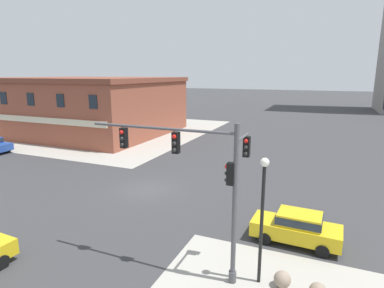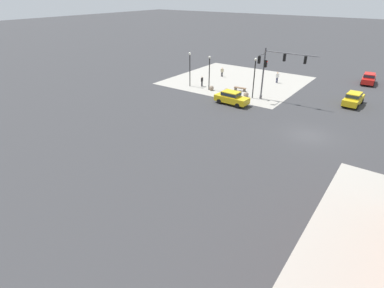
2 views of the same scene
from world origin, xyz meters
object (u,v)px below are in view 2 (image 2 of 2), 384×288
traffic_signal_main (273,67)px  bollard_sphere_curb_a (246,95)px  pedestrian_walking_east (277,77)px  street_lamp_corner_far (190,65)px  street_lamp_mid_sidewalk (209,69)px  car_main_northbound_near (369,78)px  bollard_sphere_curb_c (227,91)px  car_main_northbound_far (354,98)px  bollard_sphere_curb_d (211,88)px  pedestrian_at_curb (222,71)px  street_lamp_corner_near (254,73)px  bollard_sphere_curb_b (238,92)px  car_main_southbound_near (231,97)px  pedestrian_near_bench (202,81)px  bench_near_signal (240,89)px

traffic_signal_main → bollard_sphere_curb_a: traffic_signal_main is taller
pedestrian_walking_east → street_lamp_corner_far: size_ratio=0.34×
street_lamp_mid_sidewalk → car_main_northbound_near: (-18.63, -17.24, -2.21)m
traffic_signal_main → bollard_sphere_curb_c: bearing=2.2°
bollard_sphere_curb_c → car_main_northbound_far: (-15.77, -4.85, 0.57)m
bollard_sphere_curb_d → pedestrian_at_curb: 8.25m
bollard_sphere_curb_a → street_lamp_corner_near: bearing=-177.3°
bollard_sphere_curb_b → street_lamp_corner_near: street_lamp_corner_near is taller
bollard_sphere_curb_b → car_main_southbound_near: bearing=106.2°
pedestrian_walking_east → car_main_southbound_near: bearing=86.2°
car_main_northbound_near → car_main_northbound_far: 12.25m
bollard_sphere_curb_a → pedestrian_at_curb: pedestrian_at_curb is taller
pedestrian_at_curb → car_main_southbound_near: car_main_southbound_near is taller
street_lamp_mid_sidewalk → pedestrian_near_bench: bearing=-24.1°
bollard_sphere_curb_a → bench_near_signal: bearing=-45.7°
bollard_sphere_curb_c → street_lamp_corner_near: 5.08m
street_lamp_corner_far → bench_near_signal: bearing=-162.8°
bench_near_signal → car_main_southbound_near: bearing=107.2°
bench_near_signal → street_lamp_corner_near: 4.73m
street_lamp_corner_far → street_lamp_corner_near: bearing=-178.6°
pedestrian_near_bench → street_lamp_mid_sidewalk: 2.98m
bollard_sphere_curb_c → pedestrian_at_curb: pedestrian_at_curb is taller
traffic_signal_main → street_lamp_corner_near: bearing=5.9°
bollard_sphere_curb_b → car_main_northbound_far: (-14.02, -4.66, 0.57)m
bench_near_signal → bollard_sphere_curb_c: bearing=61.8°
car_main_northbound_near → bollard_sphere_curb_b: bearing=50.5°
traffic_signal_main → car_main_northbound_far: size_ratio=1.53×
street_lamp_corner_near → street_lamp_corner_far: 10.39m
pedestrian_walking_east → car_main_southbound_near: (0.89, 13.22, -0.07)m
bollard_sphere_curb_c → car_main_northbound_far: size_ratio=0.15×
pedestrian_walking_east → car_main_northbound_far: 12.76m
bollard_sphere_curb_b → street_lamp_mid_sidewalk: size_ratio=0.14×
street_lamp_corner_near → bench_near_signal: bearing=-34.4°
street_lamp_corner_far → car_main_northbound_far: (-22.09, -5.10, -2.29)m
pedestrian_near_bench → street_lamp_corner_far: (1.61, 0.91, 2.32)m
bollard_sphere_curb_b → car_main_northbound_far: bearing=-161.6°
traffic_signal_main → car_main_northbound_near: size_ratio=1.51×
bench_near_signal → pedestrian_at_curb: 8.42m
bollard_sphere_curb_c → street_lamp_mid_sidewalk: (2.92, 0.14, 2.78)m
bollard_sphere_curb_c → bollard_sphere_curb_b: bearing=-173.8°
pedestrian_walking_east → car_main_northbound_far: pedestrian_walking_east is taller
bollard_sphere_curb_a → bollard_sphere_curb_c: same height
car_main_northbound_near → traffic_signal_main: bearing=61.0°
bollard_sphere_curb_d → bollard_sphere_curb_c: bearing=-175.6°
traffic_signal_main → bench_near_signal: size_ratio=3.74×
car_main_northbound_near → car_main_southbound_near: (12.78, 20.98, 0.00)m
car_main_northbound_far → pedestrian_near_bench: bearing=11.6°
bollard_sphere_curb_d → car_main_northbound_far: bearing=-164.5°
street_lamp_corner_far → car_main_northbound_near: bearing=-141.8°
bollard_sphere_curb_d → bench_near_signal: 4.18m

